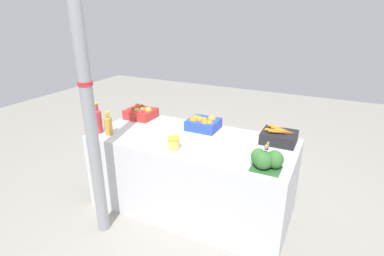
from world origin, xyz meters
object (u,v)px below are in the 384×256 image
(orange_crate, at_px, (203,123))
(pickle_jar, at_px, (174,143))
(apple_crate, at_px, (141,112))
(carrot_crate, at_px, (279,136))
(juice_bottle_ruby, at_px, (98,120))
(broccoli_pile, at_px, (266,159))
(sparrow_bird, at_px, (267,147))
(support_pole, at_px, (86,89))
(juice_bottle_amber, at_px, (108,125))

(orange_crate, bearing_deg, pickle_jar, -93.52)
(apple_crate, distance_m, carrot_crate, 1.50)
(juice_bottle_ruby, bearing_deg, apple_crate, 77.81)
(apple_crate, distance_m, pickle_jar, 0.90)
(juice_bottle_ruby, bearing_deg, pickle_jar, -0.42)
(orange_crate, relative_size, broccoli_pile, 1.25)
(carrot_crate, distance_m, sparrow_bird, 0.54)
(support_pole, height_order, juice_bottle_amber, support_pole)
(broccoli_pile, distance_m, sparrow_bird, 0.10)
(sparrow_bird, bearing_deg, orange_crate, -128.55)
(support_pole, height_order, sparrow_bird, support_pole)
(apple_crate, distance_m, orange_crate, 0.75)
(orange_crate, bearing_deg, carrot_crate, 0.39)
(pickle_jar, bearing_deg, broccoli_pile, 0.22)
(support_pole, xyz_separation_m, apple_crate, (-0.18, 0.92, -0.49))
(juice_bottle_amber, bearing_deg, apple_crate, 90.81)
(pickle_jar, distance_m, sparrow_bird, 0.79)
(orange_crate, height_order, pickle_jar, orange_crate)
(orange_crate, xyz_separation_m, juice_bottle_amber, (-0.75, -0.53, 0.03))
(juice_bottle_ruby, relative_size, sparrow_bird, 2.23)
(apple_crate, distance_m, juice_bottle_amber, 0.53)
(support_pole, distance_m, pickle_jar, 0.83)
(orange_crate, relative_size, sparrow_bird, 2.22)
(sparrow_bird, bearing_deg, juice_bottle_amber, -93.39)
(juice_bottle_amber, bearing_deg, sparrow_bird, -0.02)
(support_pole, distance_m, orange_crate, 1.18)
(orange_crate, xyz_separation_m, carrot_crate, (0.74, 0.01, -0.01))
(juice_bottle_ruby, xyz_separation_m, juice_bottle_amber, (0.12, 0.00, -0.03))
(support_pole, height_order, pickle_jar, support_pole)
(orange_crate, height_order, juice_bottle_amber, juice_bottle_amber)
(support_pole, bearing_deg, pickle_jar, 34.86)
(apple_crate, bearing_deg, juice_bottle_amber, -89.19)
(orange_crate, height_order, sparrow_bird, sparrow_bird)
(carrot_crate, distance_m, broccoli_pile, 0.53)
(broccoli_pile, relative_size, pickle_jar, 2.24)
(carrot_crate, bearing_deg, broccoli_pile, -89.29)
(support_pole, relative_size, apple_crate, 8.64)
(broccoli_pile, bearing_deg, sparrow_bird, 148.33)
(support_pole, height_order, broccoli_pile, support_pole)
(orange_crate, bearing_deg, juice_bottle_ruby, -148.82)
(apple_crate, bearing_deg, sparrow_bird, -19.52)
(orange_crate, height_order, broccoli_pile, broccoli_pile)
(orange_crate, bearing_deg, sparrow_bird, -35.17)
(juice_bottle_ruby, bearing_deg, support_pole, -52.52)
(support_pole, height_order, carrot_crate, support_pole)
(broccoli_pile, bearing_deg, juice_bottle_ruby, 179.89)
(juice_bottle_ruby, bearing_deg, broccoli_pile, -0.11)
(apple_crate, bearing_deg, orange_crate, -0.44)
(orange_crate, relative_size, carrot_crate, 1.00)
(orange_crate, relative_size, pickle_jar, 2.81)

